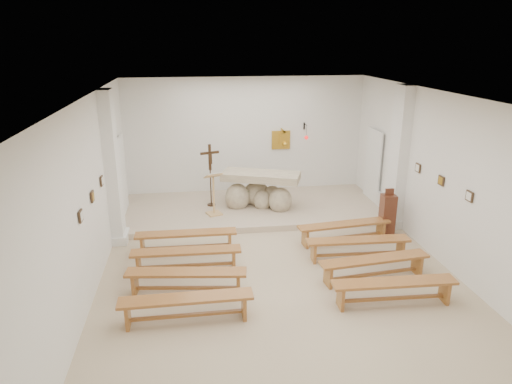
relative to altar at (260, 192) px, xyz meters
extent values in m
cube|color=#C6B48F|center=(-0.18, -3.41, -0.56)|extent=(7.00, 10.00, 0.00)
cube|color=white|center=(-3.67, -3.41, 1.19)|extent=(0.02, 10.00, 3.50)
cube|color=white|center=(3.31, -3.41, 1.19)|extent=(0.02, 10.00, 3.50)
cube|color=white|center=(-0.18, 1.58, 1.19)|extent=(7.00, 0.02, 3.50)
cube|color=silver|center=(-0.18, -3.41, 2.93)|extent=(7.00, 10.00, 0.02)
cube|color=tan|center=(-0.18, 0.09, -0.48)|extent=(6.98, 3.00, 0.15)
cube|color=white|center=(-3.55, -1.41, 1.19)|extent=(0.26, 0.55, 3.50)
cube|color=white|center=(3.19, -1.41, 1.19)|extent=(0.26, 0.55, 3.50)
cube|color=gold|center=(0.87, 1.55, 1.09)|extent=(0.55, 0.04, 0.55)
cube|color=black|center=(1.57, 1.56, 1.49)|extent=(0.04, 0.02, 0.20)
cylinder|color=black|center=(1.57, 1.41, 1.56)|extent=(0.02, 0.30, 0.02)
cylinder|color=black|center=(1.57, 1.26, 1.39)|extent=(0.01, 0.01, 0.34)
sphere|color=red|center=(1.57, 1.26, 1.20)|extent=(0.11, 0.11, 0.11)
cube|color=#3C2A1A|center=(-3.65, -4.21, 1.16)|extent=(0.03, 0.20, 0.20)
cube|color=#3C2A1A|center=(-3.65, -3.21, 1.16)|extent=(0.03, 0.20, 0.20)
cube|color=#3C2A1A|center=(-3.65, -2.21, 1.16)|extent=(0.03, 0.20, 0.20)
cube|color=#3C2A1A|center=(3.29, -4.21, 1.16)|extent=(0.03, 0.20, 0.20)
cube|color=#3C2A1A|center=(3.29, -3.21, 1.16)|extent=(0.03, 0.20, 0.20)
cube|color=#3C2A1A|center=(3.29, -2.21, 1.16)|extent=(0.03, 0.20, 0.20)
cube|color=silver|center=(-3.61, -0.71, -0.29)|extent=(0.10, 0.85, 0.52)
cube|color=silver|center=(3.25, -0.71, -0.29)|extent=(0.10, 0.85, 0.52)
ellipsoid|color=beige|center=(-0.61, 0.05, -0.12)|extent=(0.67, 0.57, 0.76)
ellipsoid|color=beige|center=(0.50, -0.33, -0.14)|extent=(0.62, 0.53, 0.71)
ellipsoid|color=beige|center=(-0.06, 0.24, -0.11)|extent=(0.71, 0.61, 0.67)
ellipsoid|color=beige|center=(0.34, 0.05, -0.16)|extent=(0.58, 0.49, 0.62)
ellipsoid|color=beige|center=(0.06, -0.08, -0.20)|extent=(0.49, 0.42, 0.58)
cube|color=beige|center=(0.02, -0.01, 0.46)|extent=(2.21, 1.48, 0.20)
cube|color=tan|center=(-1.27, -0.40, -0.39)|extent=(0.45, 0.45, 0.04)
cylinder|color=tan|center=(-1.27, -0.40, 0.09)|extent=(0.05, 0.05, 1.01)
cube|color=tan|center=(-1.26, -0.42, 0.65)|extent=(0.50, 0.43, 0.16)
cube|color=silver|center=(-1.25, -0.46, 0.70)|extent=(0.42, 0.36, 0.13)
cylinder|color=#332010|center=(-1.31, 0.30, -0.39)|extent=(0.22, 0.22, 0.03)
cylinder|color=#332010|center=(-1.31, 0.30, 0.11)|extent=(0.03, 0.03, 1.03)
cube|color=#332010|center=(-1.31, 0.30, 0.95)|extent=(0.08, 0.06, 0.70)
cube|color=#332010|center=(-1.31, 0.30, 1.07)|extent=(0.51, 0.19, 0.07)
cube|color=#332010|center=(-1.30, 0.28, 0.92)|extent=(0.10, 0.06, 0.30)
imported|color=#2D5622|center=(-0.50, 0.05, -0.17)|extent=(0.55, 0.51, 0.49)
cube|color=#582A19|center=(2.77, -1.99, -0.05)|extent=(0.32, 0.32, 1.02)
cube|color=#582A19|center=(2.77, -1.99, 0.54)|extent=(0.20, 0.05, 0.17)
cube|color=#AD7532|center=(-1.99, -2.22, -0.12)|extent=(2.22, 0.40, 0.05)
cube|color=#AD7532|center=(-2.95, -2.20, -0.35)|extent=(0.07, 0.32, 0.42)
cube|color=#AD7532|center=(-1.03, -2.24, -0.35)|extent=(0.07, 0.32, 0.42)
cube|color=#AD7532|center=(-1.99, -2.22, -0.44)|extent=(1.86, 0.10, 0.05)
cube|color=#AD7532|center=(1.63, -2.22, -0.12)|extent=(2.24, 0.61, 0.05)
cube|color=#AD7532|center=(0.68, -2.33, -0.35)|extent=(0.10, 0.33, 0.42)
cube|color=#AD7532|center=(2.58, -2.11, -0.35)|extent=(0.10, 0.33, 0.42)
cube|color=#AD7532|center=(1.63, -2.22, -0.44)|extent=(1.85, 0.28, 0.05)
cube|color=#AD7532|center=(-1.99, -3.12, -0.12)|extent=(2.22, 0.43, 0.05)
cube|color=#AD7532|center=(-2.94, -3.09, -0.35)|extent=(0.07, 0.32, 0.42)
cube|color=#AD7532|center=(-1.04, -3.15, -0.35)|extent=(0.07, 0.32, 0.42)
cube|color=#AD7532|center=(-1.99, -3.12, -0.44)|extent=(1.86, 0.12, 0.05)
cube|color=#AD7532|center=(1.63, -3.12, -0.12)|extent=(2.23, 0.45, 0.05)
cube|color=#AD7532|center=(0.68, -3.08, -0.35)|extent=(0.07, 0.32, 0.42)
cube|color=#AD7532|center=(2.58, -3.16, -0.35)|extent=(0.07, 0.32, 0.42)
cube|color=#AD7532|center=(1.63, -3.12, -0.44)|extent=(1.86, 0.14, 0.05)
cube|color=#AD7532|center=(-1.99, -4.01, -0.12)|extent=(2.24, 0.65, 0.05)
cube|color=#AD7532|center=(-2.94, -3.88, -0.35)|extent=(0.10, 0.33, 0.42)
cube|color=#AD7532|center=(-1.04, -4.15, -0.35)|extent=(0.10, 0.33, 0.42)
cube|color=#AD7532|center=(-1.99, -4.01, -0.44)|extent=(1.85, 0.31, 0.05)
cube|color=#AD7532|center=(1.63, -4.01, -0.12)|extent=(2.24, 0.58, 0.05)
cube|color=#AD7532|center=(0.68, -4.11, -0.35)|extent=(0.09, 0.33, 0.42)
cube|color=#AD7532|center=(2.58, -3.92, -0.35)|extent=(0.09, 0.33, 0.42)
cube|color=#AD7532|center=(1.63, -4.01, -0.44)|extent=(1.86, 0.25, 0.05)
cube|color=#AD7532|center=(-1.99, -4.91, -0.12)|extent=(2.21, 0.35, 0.05)
cube|color=#AD7532|center=(-2.95, -4.91, -0.35)|extent=(0.06, 0.32, 0.42)
cube|color=#AD7532|center=(-1.03, -4.91, -0.35)|extent=(0.06, 0.32, 0.42)
cube|color=#AD7532|center=(-1.99, -4.91, -0.44)|extent=(1.86, 0.06, 0.05)
cube|color=#AD7532|center=(1.63, -4.91, -0.12)|extent=(2.22, 0.44, 0.05)
cube|color=#AD7532|center=(0.68, -4.87, -0.35)|extent=(0.07, 0.32, 0.42)
cube|color=#AD7532|center=(2.58, -4.95, -0.35)|extent=(0.07, 0.32, 0.42)
cube|color=#AD7532|center=(1.63, -4.91, -0.44)|extent=(1.86, 0.14, 0.05)
camera|label=1|loc=(-1.80, -11.56, 3.92)|focal=32.00mm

